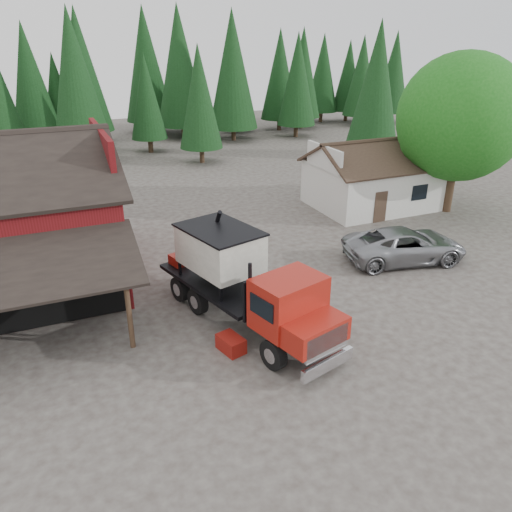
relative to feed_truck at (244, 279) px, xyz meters
name	(u,v)px	position (x,y,z in m)	size (l,w,h in m)	color
ground	(288,343)	(0.98, -2.09, -2.00)	(120.00, 120.00, 0.00)	#3F3732
farmhouse	(373,182)	(13.98, 10.90, -0.33)	(8.60, 6.42, 4.65)	silver
deciduous_tree	(461,122)	(17.99, 7.88, 3.91)	(8.00, 8.00, 10.20)	#382619
conifer_backdrop	(117,144)	(0.98, 39.91, -2.00)	(76.00, 16.00, 16.00)	black
near_pine_b	(199,97)	(6.98, 27.91, 3.89)	(3.96, 3.96, 10.40)	#382619
near_pine_c	(377,83)	(22.98, 23.91, 4.89)	(4.84, 4.84, 12.40)	#382619
near_pine_d	(75,79)	(-3.02, 31.91, 5.39)	(5.28, 5.28, 13.40)	#382619
feed_truck	(244,279)	(0.00, 0.00, 0.00)	(4.96, 9.80, 4.28)	black
silver_car	(405,245)	(10.06, 2.42, -1.12)	(2.93, 6.36, 1.77)	#929399
equip_box	(231,344)	(-1.24, -1.72, -1.70)	(0.70, 1.10, 0.60)	maroon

